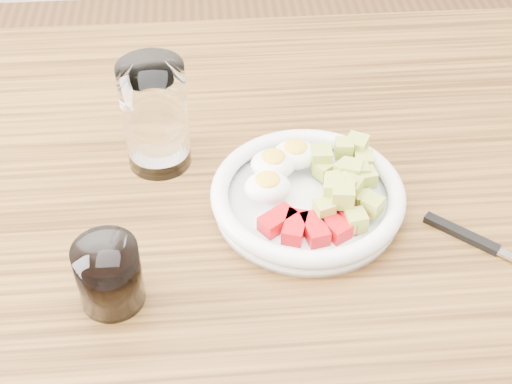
# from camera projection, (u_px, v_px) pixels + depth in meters

# --- Properties ---
(dining_table) EXTENTS (1.50, 0.90, 0.77)m
(dining_table) POSITION_uv_depth(u_px,v_px,m) (265.00, 273.00, 0.89)
(dining_table) COLOR brown
(dining_table) RESTS_ON ground
(bowl) EXTENTS (0.22, 0.22, 0.06)m
(bowl) POSITION_uv_depth(u_px,v_px,m) (308.00, 193.00, 0.82)
(bowl) COLOR white
(bowl) RESTS_ON dining_table
(fork) EXTENTS (0.15, 0.13, 0.01)m
(fork) POSITION_uv_depth(u_px,v_px,m) (482.00, 243.00, 0.78)
(fork) COLOR black
(fork) RESTS_ON dining_table
(water_glass) EXTENTS (0.08, 0.08, 0.14)m
(water_glass) POSITION_uv_depth(u_px,v_px,m) (155.00, 116.00, 0.84)
(water_glass) COLOR white
(water_glass) RESTS_ON dining_table
(coffee_glass) EXTENTS (0.07, 0.07, 0.07)m
(coffee_glass) POSITION_uv_depth(u_px,v_px,m) (109.00, 275.00, 0.71)
(coffee_glass) COLOR white
(coffee_glass) RESTS_ON dining_table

